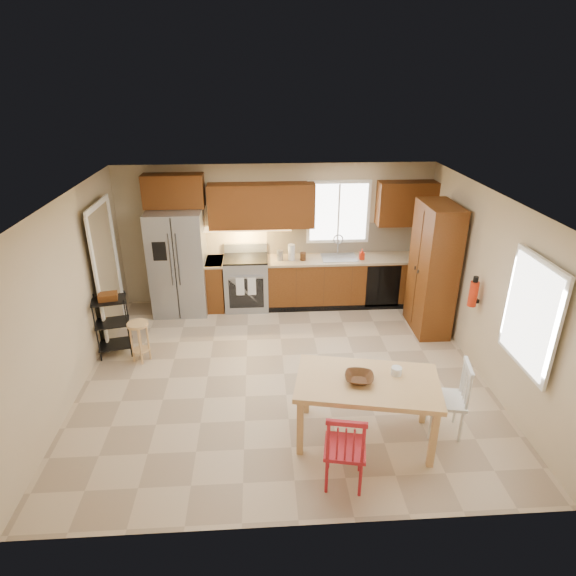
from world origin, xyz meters
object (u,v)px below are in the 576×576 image
(soap_bottle, at_px, (362,254))
(fire_extinguisher, at_px, (473,294))
(chair_white, at_px, (446,398))
(table_jar, at_px, (396,373))
(pantry, at_px, (433,269))
(dining_table, at_px, (365,410))
(table_bowl, at_px, (359,381))
(chair_red, at_px, (345,446))
(refrigerator, at_px, (179,262))
(utility_cart, at_px, (113,326))
(range_stove, at_px, (247,283))
(bar_stool, at_px, (140,342))

(soap_bottle, height_order, fire_extinguisher, fire_extinguisher)
(chair_white, bearing_deg, table_jar, 96.72)
(pantry, bearing_deg, dining_table, -121.86)
(table_bowl, bearing_deg, chair_red, -111.16)
(refrigerator, xyz_separation_m, table_jar, (2.90, -3.36, -0.10))
(table_bowl, xyz_separation_m, utility_cart, (-3.26, 2.04, -0.31))
(utility_cart, bearing_deg, fire_extinguisher, -18.60)
(fire_extinguisher, height_order, table_jar, fire_extinguisher)
(utility_cart, bearing_deg, range_stove, 24.74)
(pantry, xyz_separation_m, bar_stool, (-4.51, -0.71, -0.74))
(range_stove, height_order, utility_cart, utility_cart)
(pantry, bearing_deg, soap_bottle, 136.55)
(range_stove, bearing_deg, refrigerator, -177.01)
(refrigerator, height_order, chair_red, refrigerator)
(soap_bottle, relative_size, table_jar, 1.41)
(soap_bottle, bearing_deg, table_bowl, -101.91)
(chair_red, relative_size, chair_white, 1.00)
(refrigerator, xyz_separation_m, pantry, (4.13, -0.93, 0.14))
(range_stove, height_order, dining_table, range_stove)
(chair_red, xyz_separation_m, chair_white, (1.30, 0.70, 0.00))
(pantry, bearing_deg, bar_stool, -171.01)
(fire_extinguisher, relative_size, chair_red, 0.39)
(range_stove, relative_size, table_jar, 6.78)
(pantry, distance_m, fire_extinguisher, 1.07)
(range_stove, relative_size, utility_cart, 0.97)
(chair_white, height_order, bar_stool, chair_white)
(soap_bottle, relative_size, chair_red, 0.21)
(refrigerator, height_order, pantry, pantry)
(chair_white, relative_size, utility_cart, 0.98)
(refrigerator, distance_m, utility_cart, 1.68)
(fire_extinguisher, xyz_separation_m, table_jar, (-1.43, -1.39, -0.29))
(refrigerator, distance_m, table_jar, 4.44)
(refrigerator, relative_size, soap_bottle, 9.53)
(chair_white, bearing_deg, utility_cart, 76.44)
(utility_cart, bearing_deg, table_bowl, -44.51)
(range_stove, relative_size, chair_white, 0.99)
(refrigerator, distance_m, dining_table, 4.33)
(range_stove, bearing_deg, pantry, -18.29)
(soap_bottle, distance_m, table_bowl, 3.52)
(refrigerator, xyz_separation_m, fire_extinguisher, (4.33, -1.98, 0.19))
(chair_white, height_order, utility_cart, utility_cart)
(chair_white, distance_m, utility_cart, 4.74)
(bar_stool, bearing_deg, table_bowl, -19.61)
(refrigerator, distance_m, bar_stool, 1.78)
(refrigerator, bearing_deg, bar_stool, -102.91)
(refrigerator, distance_m, chair_red, 4.69)
(bar_stool, bearing_deg, chair_white, -11.39)
(refrigerator, relative_size, range_stove, 1.98)
(table_jar, bearing_deg, dining_table, -164.05)
(soap_bottle, height_order, utility_cart, soap_bottle)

